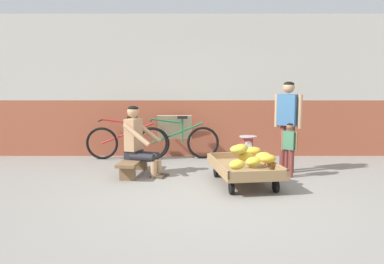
{
  "coord_description": "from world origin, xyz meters",
  "views": [
    {
      "loc": [
        -0.28,
        -4.91,
        1.51
      ],
      "look_at": [
        -0.28,
        1.13,
        0.75
      ],
      "focal_mm": 36.7,
      "sensor_mm": 36.0,
      "label": 1
    }
  ],
  "objects_px": {
    "banana_cart": "(243,168)",
    "bicycle_near_left": "(127,142)",
    "weighing_scale": "(247,144)",
    "bicycle_far_left": "(177,141)",
    "customer_adult": "(287,116)",
    "low_bench": "(134,163)",
    "vendor_seated": "(138,141)",
    "sign_board": "(174,136)",
    "plastic_crate": "(247,161)",
    "customer_child": "(289,144)",
    "shopping_bag": "(259,167)"
  },
  "relations": [
    {
      "from": "low_bench",
      "to": "customer_child",
      "type": "height_order",
      "value": "customer_child"
    },
    {
      "from": "low_bench",
      "to": "customer_adult",
      "type": "height_order",
      "value": "customer_adult"
    },
    {
      "from": "sign_board",
      "to": "weighing_scale",
      "type": "bearing_deg",
      "value": -44.15
    },
    {
      "from": "weighing_scale",
      "to": "sign_board",
      "type": "height_order",
      "value": "sign_board"
    },
    {
      "from": "bicycle_far_left",
      "to": "customer_adult",
      "type": "distance_m",
      "value": 2.32
    },
    {
      "from": "bicycle_near_left",
      "to": "customer_adult",
      "type": "height_order",
      "value": "customer_adult"
    },
    {
      "from": "customer_child",
      "to": "plastic_crate",
      "type": "bearing_deg",
      "value": 136.84
    },
    {
      "from": "low_bench",
      "to": "customer_adult",
      "type": "xyz_separation_m",
      "value": [
        2.57,
        0.21,
        0.75
      ]
    },
    {
      "from": "weighing_scale",
      "to": "customer_adult",
      "type": "xyz_separation_m",
      "value": [
        0.64,
        -0.17,
        0.5
      ]
    },
    {
      "from": "vendor_seated",
      "to": "customer_adult",
      "type": "distance_m",
      "value": 2.53
    },
    {
      "from": "low_bench",
      "to": "vendor_seated",
      "type": "height_order",
      "value": "vendor_seated"
    },
    {
      "from": "banana_cart",
      "to": "customer_adult",
      "type": "xyz_separation_m",
      "value": [
        0.84,
        0.82,
        0.71
      ]
    },
    {
      "from": "vendor_seated",
      "to": "customer_child",
      "type": "bearing_deg",
      "value": -3.23
    },
    {
      "from": "customer_adult",
      "to": "customer_child",
      "type": "relative_size",
      "value": 1.75
    },
    {
      "from": "customer_child",
      "to": "weighing_scale",
      "type": "bearing_deg",
      "value": 136.9
    },
    {
      "from": "customer_adult",
      "to": "low_bench",
      "type": "bearing_deg",
      "value": -175.35
    },
    {
      "from": "low_bench",
      "to": "vendor_seated",
      "type": "xyz_separation_m",
      "value": [
        0.08,
        -0.03,
        0.37
      ]
    },
    {
      "from": "vendor_seated",
      "to": "low_bench",
      "type": "bearing_deg",
      "value": 160.14
    },
    {
      "from": "customer_adult",
      "to": "customer_child",
      "type": "height_order",
      "value": "customer_adult"
    },
    {
      "from": "weighing_scale",
      "to": "bicycle_near_left",
      "type": "bearing_deg",
      "value": 157.37
    },
    {
      "from": "vendor_seated",
      "to": "banana_cart",
      "type": "bearing_deg",
      "value": -19.34
    },
    {
      "from": "vendor_seated",
      "to": "plastic_crate",
      "type": "distance_m",
      "value": 1.94
    },
    {
      "from": "weighing_scale",
      "to": "bicycle_far_left",
      "type": "relative_size",
      "value": 0.18
    },
    {
      "from": "vendor_seated",
      "to": "sign_board",
      "type": "height_order",
      "value": "vendor_seated"
    },
    {
      "from": "banana_cart",
      "to": "low_bench",
      "type": "relative_size",
      "value": 1.37
    },
    {
      "from": "shopping_bag",
      "to": "bicycle_near_left",
      "type": "bearing_deg",
      "value": 151.74
    },
    {
      "from": "bicycle_near_left",
      "to": "customer_child",
      "type": "bearing_deg",
      "value": -27.65
    },
    {
      "from": "banana_cart",
      "to": "bicycle_near_left",
      "type": "relative_size",
      "value": 0.93
    },
    {
      "from": "banana_cart",
      "to": "customer_child",
      "type": "height_order",
      "value": "customer_child"
    },
    {
      "from": "low_bench",
      "to": "plastic_crate",
      "type": "bearing_deg",
      "value": 11.16
    },
    {
      "from": "plastic_crate",
      "to": "sign_board",
      "type": "xyz_separation_m",
      "value": [
        -1.33,
        1.29,
        0.28
      ]
    },
    {
      "from": "banana_cart",
      "to": "bicycle_near_left",
      "type": "height_order",
      "value": "bicycle_near_left"
    },
    {
      "from": "low_bench",
      "to": "customer_child",
      "type": "distance_m",
      "value": 2.54
    },
    {
      "from": "banana_cart",
      "to": "bicycle_far_left",
      "type": "relative_size",
      "value": 0.93
    },
    {
      "from": "vendor_seated",
      "to": "sign_board",
      "type": "bearing_deg",
      "value": 73.01
    },
    {
      "from": "weighing_scale",
      "to": "bicycle_far_left",
      "type": "height_order",
      "value": "bicycle_far_left"
    },
    {
      "from": "bicycle_far_left",
      "to": "sign_board",
      "type": "height_order",
      "value": "sign_board"
    },
    {
      "from": "plastic_crate",
      "to": "sign_board",
      "type": "relative_size",
      "value": 0.42
    },
    {
      "from": "vendor_seated",
      "to": "weighing_scale",
      "type": "bearing_deg",
      "value": 12.5
    },
    {
      "from": "sign_board",
      "to": "customer_adult",
      "type": "relative_size",
      "value": 0.56
    },
    {
      "from": "plastic_crate",
      "to": "shopping_bag",
      "type": "distance_m",
      "value": 0.38
    },
    {
      "from": "weighing_scale",
      "to": "customer_child",
      "type": "relative_size",
      "value": 0.34
    },
    {
      "from": "low_bench",
      "to": "plastic_crate",
      "type": "xyz_separation_m",
      "value": [
        1.93,
        0.38,
        -0.05
      ]
    },
    {
      "from": "banana_cart",
      "to": "bicycle_near_left",
      "type": "xyz_separation_m",
      "value": [
        -2.05,
        1.93,
        0.11
      ]
    },
    {
      "from": "customer_adult",
      "to": "bicycle_far_left",
      "type": "bearing_deg",
      "value": 148.36
    },
    {
      "from": "low_bench",
      "to": "plastic_crate",
      "type": "distance_m",
      "value": 1.97
    },
    {
      "from": "weighing_scale",
      "to": "customer_adult",
      "type": "bearing_deg",
      "value": -14.89
    },
    {
      "from": "bicycle_far_left",
      "to": "shopping_bag",
      "type": "height_order",
      "value": "bicycle_far_left"
    },
    {
      "from": "customer_child",
      "to": "shopping_bag",
      "type": "distance_m",
      "value": 0.64
    },
    {
      "from": "weighing_scale",
      "to": "customer_child",
      "type": "xyz_separation_m",
      "value": [
        0.58,
        -0.55,
        0.09
      ]
    }
  ]
}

